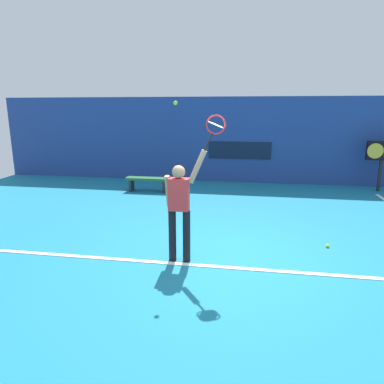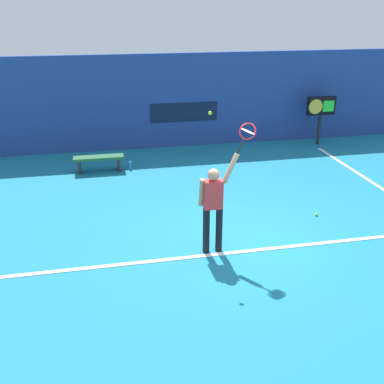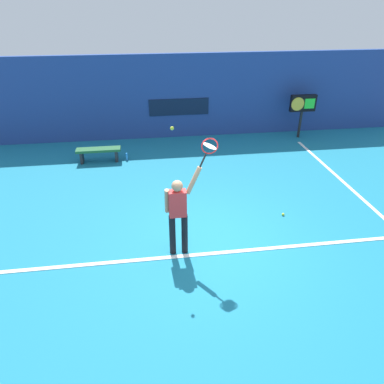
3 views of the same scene
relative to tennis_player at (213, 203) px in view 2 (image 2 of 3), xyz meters
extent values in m
plane|color=teal|center=(0.75, 0.25, -1.01)|extent=(18.00, 18.00, 0.00)
cube|color=navy|center=(0.75, 7.04, 0.49)|extent=(18.00, 0.20, 3.01)
cube|color=#0C1933|center=(0.75, 6.92, 0.15)|extent=(2.20, 0.03, 0.60)
cube|color=white|center=(0.75, -0.16, -1.00)|extent=(10.00, 0.10, 0.01)
cube|color=white|center=(5.06, 2.25, -1.00)|extent=(0.10, 7.00, 0.01)
cylinder|color=black|center=(-0.13, 0.00, -0.55)|extent=(0.13, 0.13, 0.92)
cylinder|color=black|center=(0.12, 0.00, -0.55)|extent=(0.13, 0.13, 0.92)
cube|color=red|center=(-0.01, 0.00, 0.18)|extent=(0.34, 0.20, 0.55)
sphere|color=tan|center=(-0.01, 0.00, 0.57)|extent=(0.22, 0.22, 0.22)
cylinder|color=tan|center=(0.31, 0.00, 0.67)|extent=(0.31, 0.09, 0.57)
cylinder|color=tan|center=(-0.21, 0.08, 0.21)|extent=(0.09, 0.23, 0.58)
cylinder|color=black|center=(0.48, 0.00, 1.07)|extent=(0.15, 0.03, 0.29)
torus|color=red|center=(0.60, 0.00, 1.34)|extent=(0.41, 0.02, 0.41)
cylinder|color=silver|center=(0.60, 0.00, 1.34)|extent=(0.25, 0.27, 0.11)
sphere|color=#CCE033|center=(-0.07, 0.08, 1.68)|extent=(0.07, 0.07, 0.07)
cylinder|color=black|center=(5.25, 6.28, -0.51)|extent=(0.10, 0.10, 1.01)
cube|color=black|center=(5.25, 6.28, 0.30)|extent=(0.95, 0.18, 0.60)
cylinder|color=gold|center=(5.00, 6.18, 0.30)|extent=(0.48, 0.02, 0.48)
cube|color=#26D833|center=(5.46, 6.18, 0.30)|extent=(0.38, 0.02, 0.36)
cube|color=#1E592D|center=(-2.07, 4.99, -0.60)|extent=(1.40, 0.36, 0.08)
cube|color=#262628|center=(-2.62, 4.99, -0.83)|extent=(0.08, 0.32, 0.37)
cube|color=#262628|center=(-1.52, 4.99, -0.83)|extent=(0.08, 0.32, 0.37)
cylinder|color=#338CD8|center=(-1.20, 4.99, -0.89)|extent=(0.07, 0.07, 0.24)
sphere|color=#CCE033|center=(2.68, 1.05, -0.98)|extent=(0.07, 0.07, 0.07)
camera|label=1|loc=(1.17, -5.57, 1.59)|focal=32.68mm
camera|label=2|loc=(-1.91, -7.37, 3.42)|focal=42.12mm
camera|label=3|loc=(-0.53, -5.84, 3.70)|focal=32.87mm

